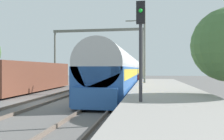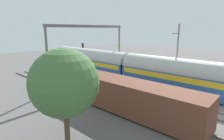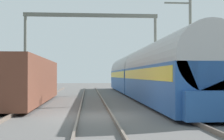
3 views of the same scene
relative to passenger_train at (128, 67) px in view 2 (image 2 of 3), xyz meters
The scene contains 9 objects.
track_far_west 16.14m from the passenger_train, 122.67° to the right, with size 1.52×60.00×0.16m.
platform 12.20m from the passenger_train, 71.62° to the right, with size 4.40×28.00×0.90m.
passenger_train is the anchor object (origin of this frame).
freight_car 11.14m from the passenger_train, 140.99° to the right, with size 2.80×13.00×2.70m.
person_crossing 1.91m from the passenger_train, ahead, with size 0.35×0.45×1.73m.
railway_signal_far 12.70m from the passenger_train, 81.29° to the left, with size 0.36×0.30×4.66m.
catenary_gantry 6.61m from the passenger_train, 142.15° to the left, with size 13.05×0.28×7.86m.
catenary_pole_east_mid 6.96m from the passenger_train, 69.15° to the right, with size 1.90×0.20×8.00m.
tree_west_background 16.42m from the passenger_train, 156.72° to the right, with size 4.38×4.38×6.22m.
Camera 2 is at (-16.93, -2.62, 7.32)m, focal length 29.96 mm.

